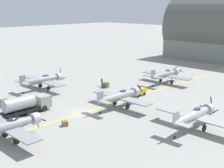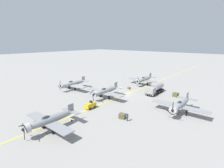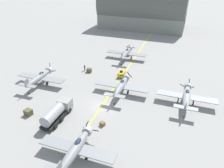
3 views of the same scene
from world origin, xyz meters
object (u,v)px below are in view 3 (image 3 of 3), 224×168
at_px(airplane_near_center, 76,149).
at_px(tow_tractor, 122,74).
at_px(airplane_mid_right, 187,96).
at_px(ground_crew_walking, 85,67).
at_px(airplane_far_center, 126,53).
at_px(supply_crate_outboard, 28,112).
at_px(airplane_mid_center, 121,86).
at_px(hangar, 143,8).
at_px(airplane_mid_left, 40,77).
at_px(fuel_tanker, 57,112).
at_px(supply_crate_by_tanker, 89,70).
at_px(supply_crate_mid_lane, 102,124).

height_order(airplane_near_center, tow_tractor, airplane_near_center).
bearing_deg(airplane_mid_right, ground_crew_walking, 152.24).
bearing_deg(airplane_far_center, airplane_near_center, -69.51).
bearing_deg(supply_crate_outboard, airplane_far_center, 73.16).
bearing_deg(airplane_mid_center, ground_crew_walking, 141.07).
height_order(ground_crew_walking, hangar, hangar).
bearing_deg(airplane_near_center, airplane_mid_right, 47.23).
distance_m(airplane_mid_center, airplane_near_center, 19.91).
bearing_deg(airplane_mid_right, airplane_mid_left, 173.23).
height_order(fuel_tanker, hangar, hangar).
relative_size(airplane_mid_right, airplane_far_center, 1.00).
bearing_deg(tow_tractor, hangar, 96.54).
distance_m(supply_crate_by_tanker, supply_crate_outboard, 21.26).
relative_size(airplane_mid_center, fuel_tanker, 1.50).
bearing_deg(airplane_mid_left, airplane_far_center, 71.53).
height_order(supply_crate_outboard, hangar, hangar).
xyz_separation_m(airplane_mid_center, supply_crate_outboard, (-14.49, -13.40, -1.43)).
relative_size(airplane_near_center, tow_tractor, 4.62).
bearing_deg(supply_crate_mid_lane, airplane_mid_center, 90.41).
distance_m(airplane_mid_left, airplane_far_center, 26.65).
distance_m(fuel_tanker, ground_crew_walking, 20.98).
height_order(airplane_mid_center, supply_crate_outboard, airplane_mid_center).
height_order(supply_crate_by_tanker, hangar, hangar).
bearing_deg(airplane_mid_center, supply_crate_outboard, -144.17).
bearing_deg(hangar, airplane_near_center, -84.60).
relative_size(airplane_near_center, airplane_mid_right, 1.00).
bearing_deg(airplane_near_center, supply_crate_by_tanker, 104.05).
distance_m(airplane_mid_left, ground_crew_walking, 12.46).
xyz_separation_m(airplane_mid_left, airplane_near_center, (18.64, -17.36, 0.00)).
bearing_deg(tow_tractor, airplane_far_center, 100.45).
distance_m(airplane_mid_center, supply_crate_by_tanker, 13.73).
bearing_deg(airplane_near_center, hangar, 88.41).
bearing_deg(fuel_tanker, airplane_mid_center, 55.60).
height_order(airplane_mid_left, supply_crate_by_tanker, airplane_mid_left).
relative_size(airplane_mid_center, airplane_mid_right, 1.00).
height_order(airplane_mid_left, airplane_near_center, airplane_mid_left).
bearing_deg(supply_crate_mid_lane, ground_crew_walking, 123.37).
height_order(airplane_mid_center, hangar, hangar).
bearing_deg(ground_crew_walking, supply_crate_mid_lane, -56.63).
distance_m(tow_tractor, supply_crate_by_tanker, 8.97).
height_order(airplane_mid_left, supply_crate_mid_lane, airplane_mid_left).
xyz_separation_m(fuel_tanker, supply_crate_mid_lane, (8.67, 0.96, -1.15)).
xyz_separation_m(airplane_mid_left, tow_tractor, (17.01, 10.53, -1.22)).
distance_m(airplane_mid_right, fuel_tanker, 25.85).
bearing_deg(ground_crew_walking, hangar, 84.64).
height_order(airplane_mid_left, tow_tractor, airplane_mid_left).
bearing_deg(airplane_mid_center, hangar, 91.01).
height_order(airplane_mid_center, airplane_mid_right, airplane_mid_right).
distance_m(airplane_near_center, ground_crew_walking, 30.41).
distance_m(airplane_mid_center, supply_crate_mid_lane, 11.69).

